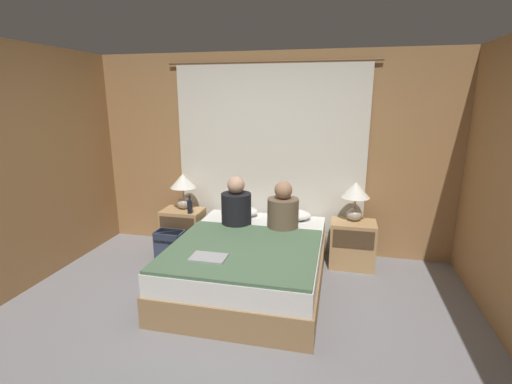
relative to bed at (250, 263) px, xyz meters
name	(u,v)px	position (x,y,z in m)	size (l,w,h in m)	color
ground_plane	(225,334)	(0.00, -0.89, -0.25)	(16.00, 16.00, 0.00)	gray
wall_back	(270,155)	(0.00, 1.09, 1.00)	(4.63, 0.06, 2.50)	#A37547
curtain_panel	(269,160)	(0.00, 1.03, 0.93)	(2.58, 0.02, 2.38)	silver
bed	(250,263)	(0.00, 0.00, 0.00)	(1.51, 1.96, 0.51)	#99754C
nightstand_left	(183,230)	(-1.07, 0.71, 0.03)	(0.52, 0.38, 0.55)	tan
nightstand_right	(352,244)	(1.07, 0.71, 0.03)	(0.52, 0.38, 0.55)	tan
lamp_left	(183,185)	(-1.07, 0.78, 0.61)	(0.33, 0.33, 0.46)	#B2A899
lamp_right	(355,195)	(1.07, 0.78, 0.61)	(0.33, 0.33, 0.46)	#B2A899
pillow_left	(239,211)	(-0.33, 0.78, 0.32)	(0.48, 0.31, 0.12)	white
pillow_right	(291,215)	(0.33, 0.78, 0.32)	(0.48, 0.31, 0.12)	white
blanket_on_bed	(243,250)	(0.00, -0.28, 0.27)	(1.45, 1.34, 0.03)	#4C6B4C
person_left_in_bed	(236,206)	(-0.26, 0.43, 0.49)	(0.35, 0.35, 0.58)	black
person_right_in_bed	(283,210)	(0.28, 0.43, 0.48)	(0.35, 0.35, 0.56)	brown
beer_bottle_on_left_stand	(190,206)	(-0.92, 0.61, 0.39)	(0.07, 0.07, 0.23)	black
laptop_on_bed	(209,257)	(-0.24, -0.58, 0.30)	(0.32, 0.22, 0.02)	#9EA0A5
backpack_on_floor	(170,245)	(-1.08, 0.34, -0.03)	(0.35, 0.22, 0.39)	#333D56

